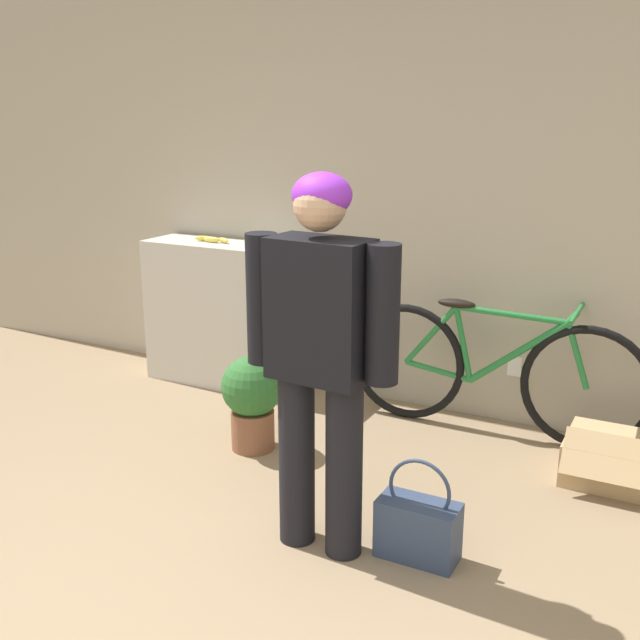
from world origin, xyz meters
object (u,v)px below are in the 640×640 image
at_px(bicycle, 492,371).
at_px(banana, 212,239).
at_px(potted_plant, 252,397).
at_px(cardboard_box, 623,461).
at_px(person, 320,342).
at_px(handbag, 418,527).

bearing_deg(bicycle, banana, 178.49).
bearing_deg(bicycle, potted_plant, -144.81).
bearing_deg(potted_plant, cardboard_box, 16.08).
height_order(cardboard_box, potted_plant, potted_plant).
relative_size(person, bicycle, 0.91).
relative_size(banana, handbag, 0.63).
bearing_deg(person, banana, 140.53).
bearing_deg(banana, handbag, -34.80).
xyz_separation_m(handbag, cardboard_box, (0.67, 1.11, -0.03)).
bearing_deg(banana, bicycle, -0.00).
distance_m(handbag, potted_plant, 1.32).
distance_m(person, bicycle, 1.61).
height_order(bicycle, banana, banana).
height_order(bicycle, cardboard_box, bicycle).
relative_size(banana, potted_plant, 0.53).
relative_size(handbag, cardboard_box, 0.81).
distance_m(bicycle, handbag, 1.41).
bearing_deg(bicycle, person, -103.37).
bearing_deg(banana, potted_plant, -44.83).
bearing_deg(handbag, cardboard_box, 58.80).
distance_m(handbag, cardboard_box, 1.29).
height_order(banana, potted_plant, banana).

